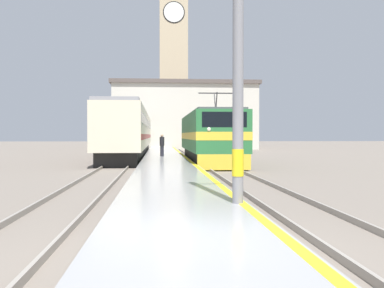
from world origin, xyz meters
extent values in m
plane|color=#70665B|center=(0.00, 30.00, 0.00)|extent=(200.00, 200.00, 0.00)
cube|color=#999999|center=(0.00, 25.00, 0.18)|extent=(3.03, 140.00, 0.37)
cube|color=yellow|center=(1.36, 25.00, 0.37)|extent=(0.20, 140.00, 0.00)
cube|color=#70665B|center=(2.88, 25.00, 0.01)|extent=(2.83, 140.00, 0.02)
cube|color=gray|center=(2.16, 25.00, 0.09)|extent=(0.07, 140.00, 0.14)
cube|color=gray|center=(3.60, 25.00, 0.09)|extent=(0.07, 140.00, 0.14)
cube|color=#70665B|center=(-2.89, 25.00, 0.01)|extent=(2.83, 140.00, 0.02)
cube|color=gray|center=(-3.61, 25.00, 0.09)|extent=(0.07, 140.00, 0.14)
cube|color=gray|center=(-2.18, 25.00, 0.09)|extent=(0.07, 140.00, 0.14)
cube|color=black|center=(2.88, 22.80, 0.45)|extent=(2.46, 12.95, 0.90)
cube|color=#286B38|center=(2.88, 22.80, 2.06)|extent=(2.90, 14.08, 2.32)
cube|color=gold|center=(2.88, 22.80, 1.83)|extent=(2.92, 14.10, 0.44)
cube|color=gold|center=(2.88, 15.91, 0.50)|extent=(2.76, 0.30, 0.81)
cube|color=black|center=(2.88, 15.82, 2.67)|extent=(2.32, 0.12, 0.80)
sphere|color=white|center=(2.08, 15.78, 2.18)|extent=(0.20, 0.20, 0.20)
sphere|color=white|center=(3.68, 15.78, 2.18)|extent=(0.20, 0.20, 0.20)
cube|color=#4C4C51|center=(2.88, 22.80, 3.28)|extent=(2.61, 13.38, 0.12)
cylinder|color=#333333|center=(2.88, 18.93, 3.84)|extent=(0.06, 0.63, 1.03)
cylinder|color=#333333|center=(2.88, 19.63, 3.84)|extent=(0.06, 0.63, 1.03)
cube|color=#262626|center=(2.88, 19.28, 4.34)|extent=(2.03, 0.08, 0.06)
cube|color=black|center=(-2.89, 33.32, 0.45)|extent=(2.46, 29.72, 0.90)
cube|color=beige|center=(-2.89, 33.32, 2.35)|extent=(2.90, 30.96, 2.90)
cube|color=black|center=(-2.89, 33.32, 2.93)|extent=(2.92, 30.34, 0.64)
cube|color=maroon|center=(-2.89, 33.32, 1.77)|extent=(2.92, 30.34, 0.36)
cube|color=gray|center=(-2.89, 33.32, 3.90)|extent=(2.67, 30.96, 0.20)
cylinder|color=gray|center=(1.26, 2.88, 4.44)|extent=(0.24, 0.24, 8.14)
cylinder|color=yellow|center=(1.26, 2.88, 1.27)|extent=(0.26, 0.26, 0.60)
cylinder|color=#23232D|center=(-0.23, 25.14, 0.75)|extent=(0.26, 0.26, 0.75)
cylinder|color=black|center=(-0.23, 25.14, 1.44)|extent=(0.34, 0.34, 0.63)
sphere|color=tan|center=(-0.23, 25.14, 1.85)|extent=(0.20, 0.20, 0.20)
cube|color=tan|center=(1.92, 64.10, 11.85)|extent=(4.35, 4.35, 23.70)
cylinder|color=black|center=(1.92, 61.90, 20.66)|extent=(3.34, 0.06, 3.34)
cylinder|color=white|center=(1.92, 61.87, 20.66)|extent=(3.04, 0.10, 3.04)
cube|color=beige|center=(3.09, 55.60, 4.29)|extent=(19.05, 9.90, 8.57)
cube|color=#564C47|center=(3.09, 55.60, 8.82)|extent=(19.65, 10.50, 0.50)
camera|label=1|loc=(-0.49, -6.92, 1.88)|focal=42.00mm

